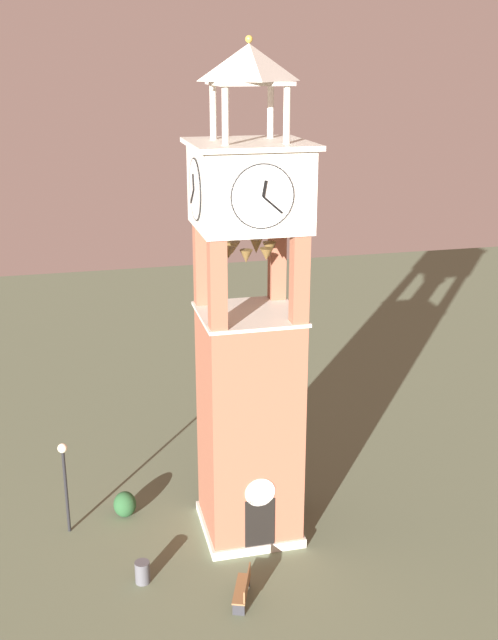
{
  "coord_description": "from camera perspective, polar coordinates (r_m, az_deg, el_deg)",
  "views": [
    {
      "loc": [
        -5.97,
        -24.76,
        17.16
      ],
      "look_at": [
        0.0,
        0.0,
        8.48
      ],
      "focal_mm": 43.08,
      "sensor_mm": 36.0,
      "label": 1
    }
  ],
  "objects": [
    {
      "name": "ground",
      "position": [
        30.72,
        0.0,
        -15.16
      ],
      "size": [
        80.0,
        80.0,
        0.0
      ],
      "primitive_type": "plane",
      "color": "#5B664C"
    },
    {
      "name": "trash_bin",
      "position": [
        28.07,
        -7.92,
        -18.06
      ],
      "size": [
        0.52,
        0.52,
        0.8
      ],
      "primitive_type": "cylinder",
      "color": "#4C4C51",
      "rests_on": "ground"
    },
    {
      "name": "park_bench",
      "position": [
        27.02,
        -0.42,
        -19.3
      ],
      "size": [
        0.97,
        1.65,
        0.95
      ],
      "color": "brown",
      "rests_on": "ground"
    },
    {
      "name": "shrub_left_of_tower",
      "position": [
        31.49,
        -9.21,
        -13.36
      ],
      "size": [
        0.89,
        0.89,
        1.04
      ],
      "primitive_type": "ellipsoid",
      "color": "#234C28",
      "rests_on": "ground"
    },
    {
      "name": "lamp_post",
      "position": [
        29.96,
        -13.55,
        -10.84
      ],
      "size": [
        0.36,
        0.36,
        3.73
      ],
      "color": "black",
      "rests_on": "ground"
    },
    {
      "name": "clock_tower",
      "position": [
        27.32,
        0.0,
        -2.36
      ],
      "size": [
        3.93,
        3.93,
        17.87
      ],
      "color": "#93543D",
      "rests_on": "ground"
    },
    {
      "name": "shrub_near_entry",
      "position": [
        32.03,
        2.74,
        -12.57
      ],
      "size": [
        0.8,
        0.8,
        0.99
      ],
      "primitive_type": "ellipsoid",
      "color": "#234C28",
      "rests_on": "ground"
    }
  ]
}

